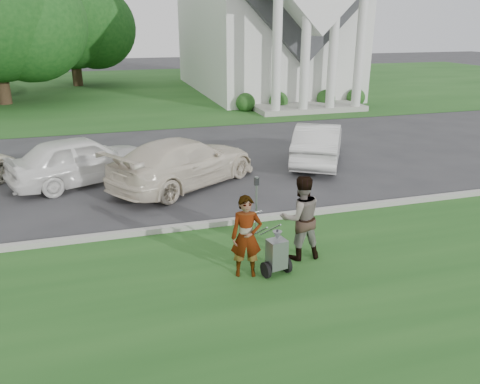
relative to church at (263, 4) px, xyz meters
name	(u,v)px	position (x,y,z in m)	size (l,w,h in m)	color
ground	(216,236)	(-9.00, -23.11, -5.94)	(120.00, 120.00, 0.00)	#333335
grass_strip	(256,305)	(-9.00, -26.11, -5.93)	(80.00, 7.00, 0.01)	#1E4D1A
church_lawn	(133,89)	(-9.00, 3.89, -5.93)	(80.00, 30.00, 0.01)	#1E4D1A
curb	(211,224)	(-9.00, -22.56, -5.86)	(80.00, 0.18, 0.15)	#9E9E93
church	(263,4)	(0.00, 0.00, 0.00)	(9.19, 19.00, 24.10)	white
tree_back	(71,22)	(-13.01, 6.87, -1.21)	(9.61, 7.60, 8.89)	#332316
striping_cart	(276,255)	(-8.28, -25.18, -5.50)	(0.65, 1.16, 1.02)	black
person_left	(246,237)	(-8.85, -25.04, -5.11)	(0.61, 0.40, 1.66)	#999999
person_right	(300,218)	(-7.55, -24.64, -5.03)	(0.89, 0.69, 1.82)	#999999
parking_meter_near	(256,199)	(-8.07, -23.27, -5.03)	(0.10, 0.09, 1.44)	gray
car_b	(82,160)	(-12.06, -18.13, -5.19)	(1.77, 4.39, 1.50)	white
car_c	(184,162)	(-9.06, -19.22, -5.21)	(2.04, 5.02, 1.46)	silver
car_d	(318,143)	(-4.08, -18.13, -5.23)	(1.51, 4.32, 1.42)	silver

